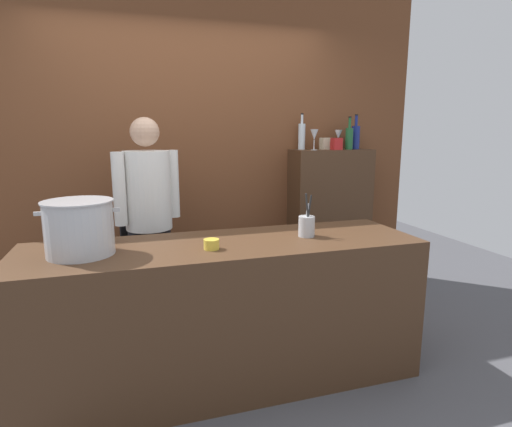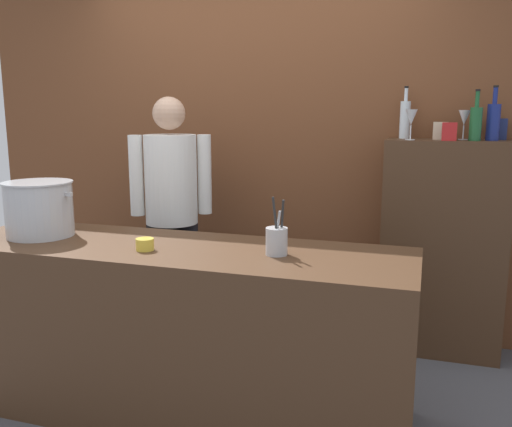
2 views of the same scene
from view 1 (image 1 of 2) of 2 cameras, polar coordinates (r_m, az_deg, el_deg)
The scene contains 16 objects.
ground_plane at distance 2.85m, azimuth -4.00°, elevation -21.77°, with size 8.00×8.00×0.00m, color #4C4C51.
brick_back_panel at distance 3.77m, azimuth -9.28°, elevation 10.26°, with size 4.40×0.10×3.00m, color brown.
prep_counter at distance 2.64m, azimuth -4.14°, elevation -13.54°, with size 2.38×0.70×0.90m, color #472D1C.
bar_cabinet at distance 4.07m, azimuth 10.09°, elevation -1.12°, with size 0.76×0.32×1.39m, color #472D1C.
chef at distance 3.18m, azimuth -14.68°, elevation 0.19°, with size 0.48×0.41×1.66m.
stockpot_large at distance 2.40m, azimuth -23.29°, elevation -1.83°, with size 0.42×0.37×0.30m.
utensil_crock at distance 2.63m, azimuth 7.00°, elevation -1.66°, with size 0.10×0.10×0.28m.
butter_jar at distance 2.35m, azimuth -6.19°, elevation -4.25°, with size 0.09×0.09×0.06m, color yellow.
wine_bottle_cobalt at distance 4.09m, azimuth 13.64°, elevation 10.32°, with size 0.08×0.08×0.32m.
wine_bottle_green at distance 3.98m, azimuth 12.78°, elevation 10.20°, with size 0.07×0.07×0.30m.
wine_bottle_clear at distance 3.93m, azimuth 6.35°, elevation 10.66°, with size 0.07×0.07×0.33m.
wine_glass_short at distance 4.04m, azimuth 11.34°, elevation 10.56°, with size 0.07×0.07×0.18m.
wine_glass_tall at distance 3.78m, azimuth 8.08°, elevation 10.68°, with size 0.07×0.07×0.19m.
spice_tin_cream at distance 3.97m, azimuth 9.60°, elevation 9.54°, with size 0.09×0.09×0.11m, color beige.
spice_tin_red at distance 3.89m, azimuth 11.09°, elevation 9.45°, with size 0.08×0.08×0.11m, color red.
spice_tin_navy at distance 4.21m, azimuth 13.44°, elevation 9.62°, with size 0.08×0.08×0.13m, color navy.
Camera 1 is at (-0.53, -2.34, 1.55)m, focal length 28.86 mm.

